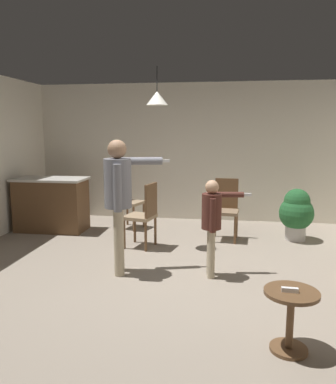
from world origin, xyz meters
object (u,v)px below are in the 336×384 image
object	(u,v)px
dining_chair_centre_back	(144,213)
spare_remote_on_table	(290,290)
side_table_by_couch	(290,313)
person_child	(212,217)
person_adult	(119,192)
dining_chair_near_wall	(127,199)
kitchen_counter	(52,204)
potted_plant_corner	(296,212)
dining_chair_by_counter	(226,207)

from	to	relation	value
dining_chair_centre_back	spare_remote_on_table	bearing A→B (deg)	-132.97
side_table_by_couch	person_child	xyz separation A→B (m)	(-0.69, 1.52, 0.42)
person_adult	dining_chair_near_wall	size ratio (longest dim) A/B	1.68
person_adult	spare_remote_on_table	world-z (taller)	person_adult
dining_chair_near_wall	dining_chair_centre_back	distance (m)	1.26
kitchen_counter	side_table_by_couch	world-z (taller)	kitchen_counter
kitchen_counter	dining_chair_centre_back	xyz separation A→B (m)	(1.85, -0.74, 0.07)
person_child	potted_plant_corner	bearing A→B (deg)	136.18
dining_chair_by_counter	spare_remote_on_table	xyz separation A→B (m)	(0.50, -3.21, -0.01)
side_table_by_couch	dining_chair_centre_back	bearing A→B (deg)	124.51
potted_plant_corner	spare_remote_on_table	distance (m)	3.39
dining_chair_centre_back	potted_plant_corner	world-z (taller)	dining_chair_centre_back
kitchen_counter	spare_remote_on_table	world-z (taller)	kitchen_counter
dining_chair_by_counter	spare_remote_on_table	bearing A→B (deg)	104.39
dining_chair_by_counter	kitchen_counter	bearing A→B (deg)	3.86
dining_chair_near_wall	spare_remote_on_table	world-z (taller)	dining_chair_near_wall
kitchen_counter	person_child	xyz separation A→B (m)	(2.92, -1.76, 0.27)
person_adult	dining_chair_by_counter	world-z (taller)	person_adult
dining_chair_centre_back	potted_plant_corner	bearing A→B (deg)	-59.30
person_adult	dining_chair_by_counter	bearing A→B (deg)	128.01
side_table_by_couch	spare_remote_on_table	distance (m)	0.21
person_child	person_adult	bearing A→B (deg)	-94.64
side_table_by_couch	spare_remote_on_table	size ratio (longest dim) A/B	4.00
side_table_by_couch	dining_chair_centre_back	world-z (taller)	dining_chair_centre_back
dining_chair_by_counter	dining_chair_centre_back	world-z (taller)	same
person_adult	spare_remote_on_table	bearing A→B (deg)	35.80
dining_chair_near_wall	potted_plant_corner	xyz separation A→B (m)	(2.94, -0.37, -0.08)
kitchen_counter	person_adult	distance (m)	2.60
kitchen_counter	dining_chair_near_wall	distance (m)	1.34
kitchen_counter	side_table_by_couch	distance (m)	4.87
dining_chair_by_counter	person_adult	bearing A→B (deg)	58.33
kitchen_counter	potted_plant_corner	xyz separation A→B (m)	(4.23, 0.02, -0.01)
kitchen_counter	potted_plant_corner	size ratio (longest dim) A/B	1.48
person_child	potted_plant_corner	size ratio (longest dim) A/B	1.41
kitchen_counter	person_child	size ratio (longest dim) A/B	1.05
potted_plant_corner	spare_remote_on_table	xyz separation A→B (m)	(-0.65, -3.32, 0.07)
side_table_by_couch	person_adult	size ratio (longest dim) A/B	0.31
dining_chair_centre_back	potted_plant_corner	distance (m)	2.49
person_adult	dining_chair_centre_back	distance (m)	1.19
person_child	dining_chair_centre_back	xyz separation A→B (m)	(-1.06, 1.02, -0.20)
person_adult	person_child	size ratio (longest dim) A/B	1.40
side_table_by_couch	kitchen_counter	bearing A→B (deg)	137.66
person_adult	spare_remote_on_table	distance (m)	2.40
side_table_by_couch	spare_remote_on_table	xyz separation A→B (m)	(-0.02, -0.02, 0.21)
person_adult	potted_plant_corner	distance (m)	3.12
dining_chair_by_counter	dining_chair_near_wall	world-z (taller)	same
kitchen_counter	spare_remote_on_table	size ratio (longest dim) A/B	9.69
kitchen_counter	dining_chair_near_wall	bearing A→B (deg)	16.61
dining_chair_near_wall	spare_remote_on_table	distance (m)	4.34
person_adult	dining_chair_by_counter	distance (m)	2.22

